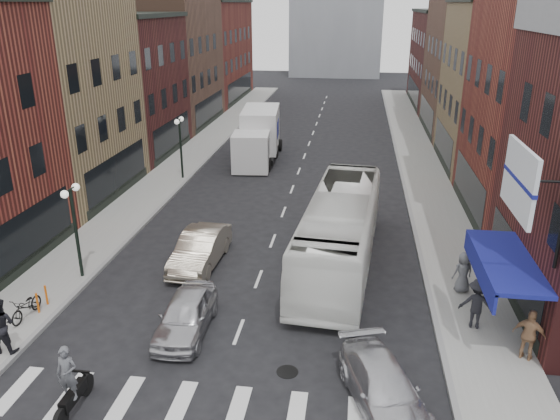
# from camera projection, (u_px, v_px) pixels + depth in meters

# --- Properties ---
(ground) EXTENTS (160.00, 160.00, 0.00)m
(ground) POSITION_uv_depth(u_px,v_px,m) (233.00, 348.00, 18.49)
(ground) COLOR black
(ground) RESTS_ON ground
(sidewalk_left) EXTENTS (3.00, 74.00, 0.15)m
(sidewalk_left) POSITION_uv_depth(u_px,v_px,m) (185.00, 162.00, 39.93)
(sidewalk_left) COLOR gray
(sidewalk_left) RESTS_ON ground
(sidewalk_right) EXTENTS (3.00, 74.00, 0.15)m
(sidewalk_right) POSITION_uv_depth(u_px,v_px,m) (422.00, 171.00, 37.72)
(sidewalk_right) COLOR gray
(sidewalk_right) RESTS_ON ground
(curb_left) EXTENTS (0.20, 74.00, 0.16)m
(curb_left) POSITION_uv_depth(u_px,v_px,m) (205.00, 163.00, 39.76)
(curb_left) COLOR gray
(curb_left) RESTS_ON ground
(curb_right) EXTENTS (0.20, 74.00, 0.16)m
(curb_right) POSITION_uv_depth(u_px,v_px,m) (400.00, 171.00, 37.94)
(curb_right) COLOR gray
(curb_right) RESTS_ON ground
(crosswalk_stripes) EXTENTS (12.00, 2.20, 0.01)m
(crosswalk_stripes) POSITION_uv_depth(u_px,v_px,m) (210.00, 409.00, 15.71)
(crosswalk_stripes) COLOR silver
(crosswalk_stripes) RESTS_ON ground
(bldg_left_mid_a) EXTENTS (10.30, 10.20, 12.30)m
(bldg_left_mid_a) POSITION_uv_depth(u_px,v_px,m) (27.00, 92.00, 31.20)
(bldg_left_mid_a) COLOR #947B51
(bldg_left_mid_a) RESTS_ON ground
(bldg_left_mid_b) EXTENTS (10.30, 10.20, 10.30)m
(bldg_left_mid_b) POSITION_uv_depth(u_px,v_px,m) (105.00, 86.00, 40.81)
(bldg_left_mid_b) COLOR #411717
(bldg_left_mid_b) RESTS_ON ground
(bldg_left_far_a) EXTENTS (10.30, 12.20, 13.30)m
(bldg_left_far_a) POSITION_uv_depth(u_px,v_px,m) (155.00, 52.00, 50.46)
(bldg_left_far_a) COLOR brown
(bldg_left_far_a) RESTS_ON ground
(bldg_left_far_b) EXTENTS (10.30, 16.20, 11.30)m
(bldg_left_far_b) POSITION_uv_depth(u_px,v_px,m) (198.00, 51.00, 63.77)
(bldg_left_far_b) COLOR maroon
(bldg_left_far_b) RESTS_ON ground
(bldg_right_mid_b) EXTENTS (10.30, 10.20, 11.30)m
(bldg_right_mid_b) POSITION_uv_depth(u_px,v_px,m) (526.00, 87.00, 36.74)
(bldg_right_mid_b) COLOR #947B51
(bldg_right_mid_b) RESTS_ON ground
(bldg_right_far_a) EXTENTS (10.30, 12.20, 12.30)m
(bldg_right_far_a) POSITION_uv_depth(u_px,v_px,m) (491.00, 63.00, 46.74)
(bldg_right_far_a) COLOR brown
(bldg_right_far_a) RESTS_ON ground
(bldg_right_far_b) EXTENTS (10.30, 16.20, 10.30)m
(bldg_right_far_b) POSITION_uv_depth(u_px,v_px,m) (462.00, 59.00, 60.05)
(bldg_right_far_b) COLOR #411717
(bldg_right_far_b) RESTS_ON ground
(awning_blue) EXTENTS (1.80, 5.00, 0.78)m
(awning_blue) POSITION_uv_depth(u_px,v_px,m) (500.00, 262.00, 18.71)
(awning_blue) COLOR navy
(awning_blue) RESTS_ON ground
(billboard_sign) EXTENTS (1.52, 3.00, 3.70)m
(billboard_sign) POSITION_uv_depth(u_px,v_px,m) (522.00, 183.00, 15.65)
(billboard_sign) COLOR black
(billboard_sign) RESTS_ON ground
(streetlamp_near) EXTENTS (0.32, 1.22, 4.11)m
(streetlamp_near) POSITION_uv_depth(u_px,v_px,m) (74.00, 215.00, 22.12)
(streetlamp_near) COLOR black
(streetlamp_near) RESTS_ON ground
(streetlamp_far) EXTENTS (0.32, 1.22, 4.11)m
(streetlamp_far) POSITION_uv_depth(u_px,v_px,m) (180.00, 136.00, 35.07)
(streetlamp_far) COLOR black
(streetlamp_far) RESTS_ON ground
(bike_rack) EXTENTS (0.08, 0.68, 0.80)m
(bike_rack) POSITION_uv_depth(u_px,v_px,m) (42.00, 299.00, 20.48)
(bike_rack) COLOR #D8590C
(bike_rack) RESTS_ON sidewalk_left
(box_truck) EXTENTS (3.07, 8.57, 3.64)m
(box_truck) POSITION_uv_depth(u_px,v_px,m) (258.00, 137.00, 39.87)
(box_truck) COLOR silver
(box_truck) RESTS_ON ground
(motorcycle_rider) EXTENTS (0.61, 2.17, 2.21)m
(motorcycle_rider) POSITION_uv_depth(u_px,v_px,m) (70.00, 383.00, 15.22)
(motorcycle_rider) COLOR black
(motorcycle_rider) RESTS_ON ground
(transit_bus) EXTENTS (3.71, 11.97, 3.28)m
(transit_bus) POSITION_uv_depth(u_px,v_px,m) (340.00, 230.00, 23.89)
(transit_bus) COLOR white
(transit_bus) RESTS_ON ground
(sedan_left_near) EXTENTS (1.74, 4.12, 1.39)m
(sedan_left_near) POSITION_uv_depth(u_px,v_px,m) (186.00, 314.00, 19.20)
(sedan_left_near) COLOR silver
(sedan_left_near) RESTS_ON ground
(sedan_left_far) EXTENTS (1.84, 4.74, 1.54)m
(sedan_left_far) POSITION_uv_depth(u_px,v_px,m) (200.00, 249.00, 24.13)
(sedan_left_far) COLOR #BEB09A
(sedan_left_far) RESTS_ON ground
(curb_car) EXTENTS (3.10, 4.71, 1.27)m
(curb_car) POSITION_uv_depth(u_px,v_px,m) (384.00, 388.00, 15.62)
(curb_car) COLOR silver
(curb_car) RESTS_ON ground
(parked_bicycle) EXTENTS (0.68, 1.72, 0.89)m
(parked_bicycle) POSITION_uv_depth(u_px,v_px,m) (26.00, 307.00, 19.88)
(parked_bicycle) COLOR black
(parked_bicycle) RESTS_ON sidewalk_left
(ped_left_solo) EXTENTS (0.96, 0.58, 1.94)m
(ped_left_solo) POSITION_uv_depth(u_px,v_px,m) (0.00, 325.00, 17.78)
(ped_left_solo) COLOR black
(ped_left_solo) RESTS_ON sidewalk_left
(ped_right_a) EXTENTS (1.30, 0.83, 1.86)m
(ped_right_a) POSITION_uv_depth(u_px,v_px,m) (477.00, 304.00, 19.14)
(ped_right_a) COLOR black
(ped_right_a) RESTS_ON sidewalk_right
(ped_right_b) EXTENTS (1.16, 0.95, 1.78)m
(ped_right_b) POSITION_uv_depth(u_px,v_px,m) (530.00, 335.00, 17.40)
(ped_right_b) COLOR #9C724F
(ped_right_b) RESTS_ON sidewalk_right
(ped_right_c) EXTENTS (0.95, 0.79, 1.68)m
(ped_right_c) POSITION_uv_depth(u_px,v_px,m) (463.00, 272.00, 21.57)
(ped_right_c) COLOR slate
(ped_right_c) RESTS_ON sidewalk_right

